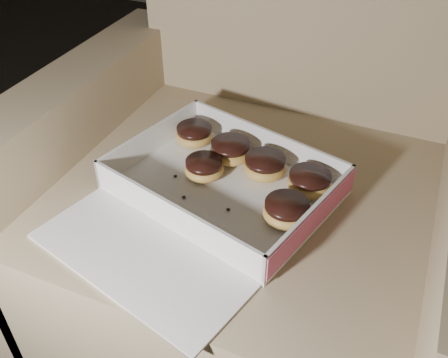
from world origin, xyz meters
TOP-DOWN VIEW (x-y plane):
  - armchair at (0.88, 0.51)m, footprint 0.90×0.76m
  - bakery_box at (0.84, 0.36)m, footprint 0.47×0.51m
  - donut_a at (0.82, 0.48)m, footprint 0.08×0.08m
  - donut_b at (0.98, 0.36)m, footprint 0.08×0.08m
  - donut_c at (0.90, 0.46)m, footprint 0.08×0.08m
  - donut_d at (0.74, 0.51)m, footprint 0.08×0.08m
  - donut_e at (0.80, 0.42)m, footprint 0.07×0.07m
  - donut_f at (0.99, 0.45)m, footprint 0.08×0.08m
  - crumb_a at (0.79, 0.34)m, footprint 0.01×0.01m
  - crumb_b at (0.80, 0.29)m, footprint 0.01×0.01m
  - crumb_c at (0.87, 0.30)m, footprint 0.01×0.01m
  - crumb_d at (0.88, 0.35)m, footprint 0.01×0.01m
  - crumb_e at (0.75, 0.39)m, footprint 0.01×0.01m

SIDE VIEW (x-z plane):
  - armchair at x=0.88m, z-range -0.17..0.77m
  - crumb_a at x=0.79m, z-range 0.43..0.43m
  - crumb_b at x=0.80m, z-range 0.43..0.43m
  - crumb_c at x=0.87m, z-range 0.43..0.43m
  - crumb_d at x=0.88m, z-range 0.43..0.43m
  - crumb_e at x=0.75m, z-range 0.43..0.43m
  - bakery_box at x=0.84m, z-range 0.40..0.46m
  - donut_e at x=0.80m, z-range 0.43..0.47m
  - donut_d at x=0.74m, z-range 0.43..0.47m
  - donut_b at x=0.98m, z-range 0.43..0.47m
  - donut_f at x=0.99m, z-range 0.43..0.47m
  - donut_a at x=0.82m, z-range 0.43..0.47m
  - donut_c at x=0.90m, z-range 0.43..0.47m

